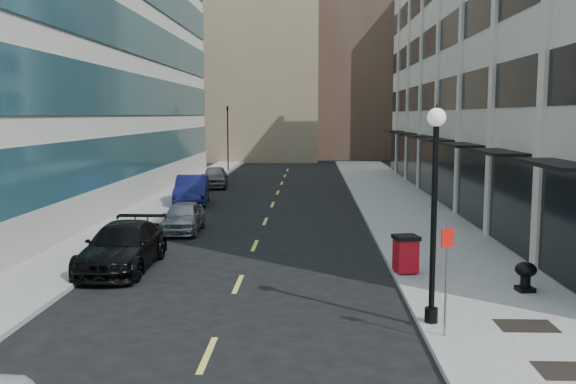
# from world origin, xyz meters

# --- Properties ---
(sidewalk_right) EXTENTS (5.00, 80.00, 0.15)m
(sidewalk_right) POSITION_xyz_m (7.50, 20.00, 0.07)
(sidewalk_right) COLOR gray
(sidewalk_right) RESTS_ON ground
(sidewalk_left) EXTENTS (3.00, 80.00, 0.15)m
(sidewalk_left) POSITION_xyz_m (-6.50, 20.00, 0.07)
(sidewalk_left) COLOR gray
(sidewalk_left) RESTS_ON ground
(building_right) EXTENTS (15.30, 46.50, 18.25)m
(building_right) POSITION_xyz_m (16.94, 26.99, 8.99)
(building_right) COLOR #B0A595
(building_right) RESTS_ON ground
(building_left) EXTENTS (16.14, 46.00, 20.00)m
(building_left) POSITION_xyz_m (-15.95, 27.00, 9.99)
(building_left) COLOR beige
(building_left) RESTS_ON ground
(skyline_tan_near) EXTENTS (14.00, 18.00, 28.00)m
(skyline_tan_near) POSITION_xyz_m (-4.00, 68.00, 14.00)
(skyline_tan_near) COLOR #8B7A5B
(skyline_tan_near) RESTS_ON ground
(skyline_brown) EXTENTS (12.00, 16.00, 34.00)m
(skyline_brown) POSITION_xyz_m (8.00, 72.00, 17.00)
(skyline_brown) COLOR brown
(skyline_brown) RESTS_ON ground
(skyline_tan_far) EXTENTS (12.00, 14.00, 22.00)m
(skyline_tan_far) POSITION_xyz_m (-14.00, 78.00, 11.00)
(skyline_tan_far) COLOR #8B7A5B
(skyline_tan_far) RESTS_ON ground
(skyline_stone) EXTENTS (10.00, 14.00, 20.00)m
(skyline_stone) POSITION_xyz_m (18.00, 66.00, 10.00)
(skyline_stone) COLOR #B0A595
(skyline_stone) RESTS_ON ground
(grate_mid) EXTENTS (1.40, 1.00, 0.01)m
(grate_mid) POSITION_xyz_m (7.60, 1.00, 0.15)
(grate_mid) COLOR black
(grate_mid) RESTS_ON sidewalk_right
(grate_far) EXTENTS (1.40, 1.00, 0.01)m
(grate_far) POSITION_xyz_m (7.60, 3.80, 0.15)
(grate_far) COLOR black
(grate_far) RESTS_ON sidewalk_right
(road_centerline) EXTENTS (0.15, 68.20, 0.01)m
(road_centerline) POSITION_xyz_m (0.00, 17.00, 0.01)
(road_centerline) COLOR #D8CC4C
(road_centerline) RESTS_ON ground
(traffic_signal) EXTENTS (0.66, 0.66, 6.98)m
(traffic_signal) POSITION_xyz_m (-5.50, 48.00, 5.72)
(traffic_signal) COLOR black
(traffic_signal) RESTS_ON ground
(car_black_pickup) EXTENTS (2.23, 5.45, 1.58)m
(car_black_pickup) POSITION_xyz_m (-4.20, 9.82, 0.79)
(car_black_pickup) COLOR black
(car_black_pickup) RESTS_ON ground
(car_silver_sedan) EXTENTS (1.76, 4.14, 1.40)m
(car_silver_sedan) POSITION_xyz_m (-3.52, 16.91, 0.70)
(car_silver_sedan) COLOR gray
(car_silver_sedan) RESTS_ON ground
(car_blue_sedan) EXTENTS (2.36, 5.38, 1.72)m
(car_blue_sedan) POSITION_xyz_m (-4.80, 25.96, 0.86)
(car_blue_sedan) COLOR #14164C
(car_blue_sedan) RESTS_ON ground
(car_grey_sedan) EXTENTS (2.28, 4.73, 1.56)m
(car_grey_sedan) POSITION_xyz_m (-4.80, 35.00, 0.78)
(car_grey_sedan) COLOR slate
(car_grey_sedan) RESTS_ON ground
(trash_bin) EXTENTS (0.91, 0.94, 1.25)m
(trash_bin) POSITION_xyz_m (5.40, 9.06, 0.82)
(trash_bin) COLOR #B20B16
(trash_bin) RESTS_ON sidewalk_right
(lamppost) EXTENTS (0.45, 0.45, 5.45)m
(lamppost) POSITION_xyz_m (5.31, 4.00, 3.35)
(lamppost) COLOR black
(lamppost) RESTS_ON sidewalk_right
(sign_post) EXTENTS (0.31, 0.13, 2.75)m
(sign_post) POSITION_xyz_m (5.44, 2.99, 1.89)
(sign_post) COLOR slate
(sign_post) RESTS_ON sidewalk_right
(urn_planter) EXTENTS (0.63, 0.63, 0.87)m
(urn_planter) POSITION_xyz_m (8.60, 6.96, 0.68)
(urn_planter) COLOR black
(urn_planter) RESTS_ON sidewalk_right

